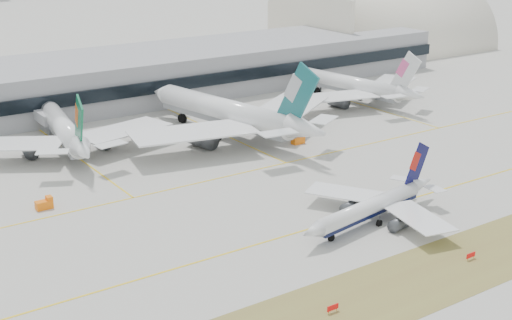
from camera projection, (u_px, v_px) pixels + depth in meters
ground at (291, 222)px, 145.23m from camera, size 3000.00×3000.00×0.00m
taxiing_airliner at (373, 207)px, 144.07m from camera, size 41.28×35.51×13.92m
widebody_eva at (65, 132)px, 187.38m from camera, size 55.99×55.35×20.19m
widebody_cathay at (231, 114)px, 198.69m from camera, size 69.97×69.37×25.37m
widebody_china_air at (355, 86)px, 237.23m from camera, size 56.15×55.45×20.22m
terminal at (80, 83)px, 232.71m from camera, size 280.00×43.10×15.00m
hangar at (382, 50)px, 333.06m from camera, size 91.00×60.00×60.00m
hold_sign_left at (333, 308)px, 111.55m from camera, size 2.20×0.15×1.35m
hold_sign_right at (471, 255)px, 128.82m from camera, size 2.20×0.15×1.35m
gse_c at (299, 140)px, 195.05m from camera, size 3.55×2.00×2.60m
gse_b at (45, 204)px, 151.41m from camera, size 3.55×2.00×2.60m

